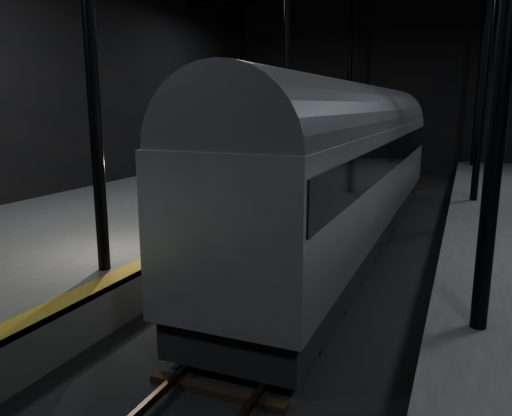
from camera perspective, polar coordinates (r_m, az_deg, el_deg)
The scene contains 6 objects.
ground at distance 13.67m, azimuth 7.18°, elevation -7.90°, with size 44.00×44.00×0.00m, color black.
platform_left at distance 17.02m, azimuth -17.88°, elevation -2.68°, with size 9.00×43.80×1.00m, color #4D4D4A.
tactile_strip at distance 14.54m, azimuth -5.15°, elevation -2.52°, with size 0.50×43.80×0.01m, color olive.
track at distance 13.65m, azimuth 7.18°, elevation -7.63°, with size 2.40×43.00×0.24m.
train at distance 16.51m, azimuth 10.88°, elevation 5.56°, with size 2.87×19.16×5.12m.
woman at distance 15.05m, azimuth -8.11°, elevation 1.29°, with size 0.64×0.42×1.75m, color #997A5D.
Camera 1 is at (3.39, -12.43, 4.58)m, focal length 35.00 mm.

